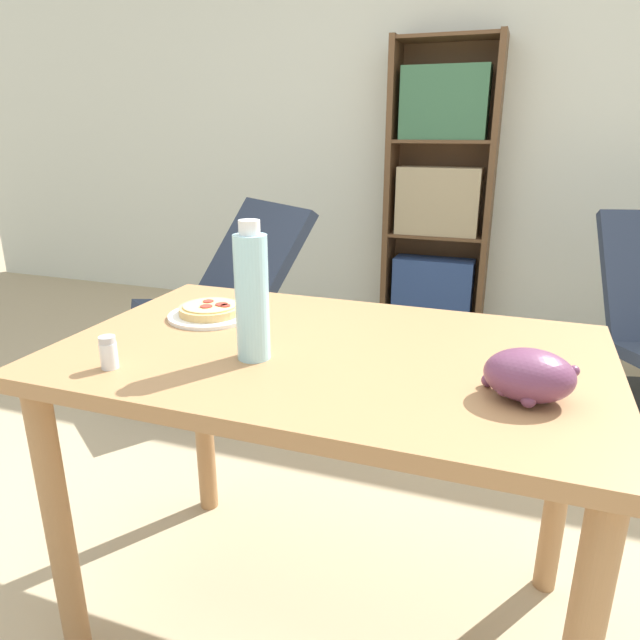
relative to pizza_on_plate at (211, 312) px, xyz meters
The scene contains 9 objects.
ground_plane 0.86m from the pizza_on_plate, ahead, with size 14.00×14.00×0.00m, color tan.
wall_back 2.66m from the pizza_on_plate, 81.90° to the left, with size 8.00×0.05×2.60m.
dining_table 0.40m from the pizza_on_plate, 15.88° to the right, with size 1.20×0.74×0.77m.
pizza_on_plate is the anchor object (origin of this frame).
grape_bunch 0.81m from the pizza_on_plate, 15.99° to the right, with size 0.17×0.13×0.09m.
drink_bottle 0.33m from the pizza_on_plate, 42.83° to the right, with size 0.07×0.07×0.29m.
salt_shaker 0.36m from the pizza_on_plate, 94.01° to the right, with size 0.04×0.04×0.07m.
lounge_chair_near 1.39m from the pizza_on_plate, 118.71° to the left, with size 0.91×0.99×0.88m.
bookshelf 2.43m from the pizza_on_plate, 84.76° to the left, with size 0.65×0.27×1.75m.
Camera 1 is at (0.37, -1.18, 1.23)m, focal length 32.00 mm.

